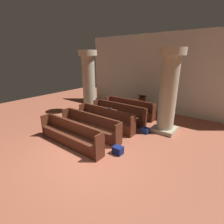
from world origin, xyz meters
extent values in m
plane|color=#AD5B42|center=(0.00, 0.00, 0.00)|extent=(19.20, 19.20, 0.00)
cube|color=silver|center=(0.00, 6.08, 2.25)|extent=(10.00, 0.16, 4.50)
cube|color=#562819|center=(-0.86, 4.14, 0.43)|extent=(2.94, 0.38, 0.05)
cube|color=#562819|center=(-0.86, 4.31, 0.69)|extent=(2.94, 0.04, 0.47)
cube|color=#492215|center=(-0.86, 4.35, 0.91)|extent=(2.82, 0.06, 0.02)
cube|color=#4E2416|center=(-2.36, 4.14, 0.46)|extent=(0.06, 0.44, 0.92)
cube|color=#4E2416|center=(0.64, 4.14, 0.46)|extent=(0.06, 0.44, 0.92)
cube|color=#522618|center=(-0.86, 3.96, 0.21)|extent=(2.94, 0.03, 0.39)
cube|color=#562819|center=(-0.86, 3.09, 0.43)|extent=(2.94, 0.38, 0.05)
cube|color=#562819|center=(-0.86, 3.25, 0.69)|extent=(2.94, 0.04, 0.47)
cube|color=#492215|center=(-0.86, 3.30, 0.91)|extent=(2.82, 0.06, 0.02)
cube|color=#4E2416|center=(-2.36, 3.09, 0.46)|extent=(0.06, 0.44, 0.92)
cube|color=#4E2416|center=(0.64, 3.09, 0.46)|extent=(0.06, 0.44, 0.92)
cube|color=#522618|center=(-0.86, 2.91, 0.21)|extent=(2.94, 0.03, 0.39)
cube|color=#562819|center=(-0.86, 2.03, 0.43)|extent=(2.94, 0.38, 0.05)
cube|color=#562819|center=(-0.86, 2.20, 0.69)|extent=(2.94, 0.04, 0.47)
cube|color=#492215|center=(-0.86, 2.25, 0.91)|extent=(2.82, 0.06, 0.02)
cube|color=#4E2416|center=(-2.36, 2.03, 0.46)|extent=(0.06, 0.44, 0.92)
cube|color=#4E2416|center=(0.64, 2.03, 0.46)|extent=(0.06, 0.44, 0.92)
cube|color=#522618|center=(-0.86, 1.86, 0.21)|extent=(2.94, 0.03, 0.39)
cube|color=#562819|center=(-0.86, 0.98, 0.43)|extent=(2.94, 0.38, 0.05)
cube|color=#562819|center=(-0.86, 1.15, 0.69)|extent=(2.94, 0.04, 0.47)
cube|color=#492215|center=(-0.86, 1.20, 0.91)|extent=(2.82, 0.06, 0.02)
cube|color=#4E2416|center=(-2.36, 0.98, 0.46)|extent=(0.06, 0.44, 0.92)
cube|color=#4E2416|center=(0.64, 0.98, 0.46)|extent=(0.06, 0.44, 0.92)
cube|color=#522618|center=(-0.86, 0.81, 0.21)|extent=(2.94, 0.03, 0.39)
cube|color=#562819|center=(-0.86, -0.07, 0.43)|extent=(2.94, 0.38, 0.05)
cube|color=#562819|center=(-0.86, 0.10, 0.69)|extent=(2.94, 0.04, 0.47)
cube|color=#492215|center=(-0.86, 0.15, 0.91)|extent=(2.82, 0.06, 0.02)
cube|color=#4E2416|center=(-2.36, -0.07, 0.46)|extent=(0.06, 0.44, 0.92)
cube|color=#4E2416|center=(0.64, -0.07, 0.46)|extent=(0.06, 0.44, 0.92)
cube|color=#522618|center=(-0.86, -0.24, 0.21)|extent=(2.94, 0.03, 0.39)
cube|color=tan|center=(1.52, 3.36, 0.09)|extent=(0.98, 0.98, 0.18)
cylinder|color=#BCB293|center=(1.52, 3.36, 1.72)|extent=(0.73, 0.73, 3.09)
cylinder|color=beige|center=(1.52, 3.36, 3.42)|extent=(1.05, 1.05, 0.30)
cube|color=tan|center=(-3.20, 3.38, 0.09)|extent=(0.98, 0.98, 0.18)
cylinder|color=#BCB293|center=(-3.20, 3.38, 1.72)|extent=(0.73, 0.73, 3.09)
cylinder|color=beige|center=(-3.20, 3.38, 3.42)|extent=(1.05, 1.05, 0.30)
cube|color=#411E13|center=(-0.61, 5.20, 0.03)|extent=(0.45, 0.45, 0.06)
cube|color=#4C2316|center=(-0.61, 5.20, 0.47)|extent=(0.28, 0.28, 0.95)
cube|color=#502518|center=(-0.61, 5.20, 1.01)|extent=(0.48, 0.35, 0.15)
cube|color=black|center=(-0.72, 2.24, 0.93)|extent=(0.14, 0.18, 0.02)
cube|color=navy|center=(0.92, 0.56, 0.14)|extent=(0.33, 0.28, 0.27)
cube|color=navy|center=(0.92, 2.65, 0.12)|extent=(0.34, 0.26, 0.24)
camera|label=1|loc=(3.80, -3.57, 3.23)|focal=26.53mm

